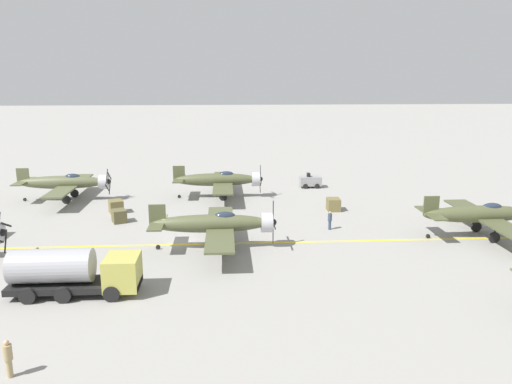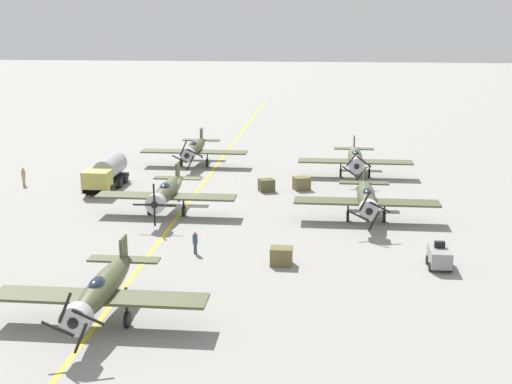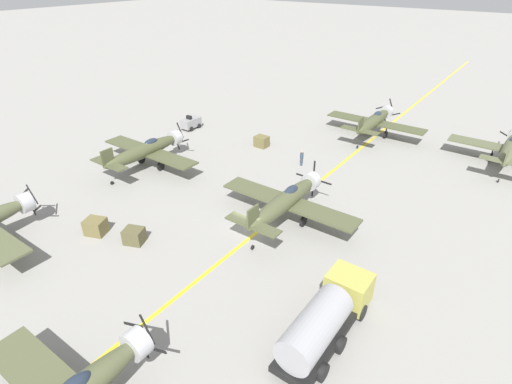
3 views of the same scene
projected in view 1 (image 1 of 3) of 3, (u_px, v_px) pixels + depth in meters
ground_plane at (180, 245)px, 40.39m from camera, size 400.00×400.00×0.00m
taxiway_stripe at (180, 245)px, 40.38m from camera, size 0.30×160.00×0.01m
airplane_mid_left at (220, 180)px, 55.64m from camera, size 12.00×9.98×3.66m
airplane_mid_center at (216, 224)px, 39.12m from camera, size 12.00×9.98×3.80m
airplane_far_center at (483, 214)px, 41.81m from camera, size 12.00×9.98×3.69m
airplane_near_left at (66, 183)px, 54.25m from camera, size 12.00×9.98×3.65m
fuel_tanker at (75, 272)px, 30.88m from camera, size 2.68×8.00×2.98m
tow_tractor at (310, 181)px, 60.94m from camera, size 1.57×2.60×1.79m
ground_crew_walking at (330, 220)px, 44.17m from camera, size 0.36×0.36×1.67m
ground_crew_inspecting at (8, 357)px, 22.42m from camera, size 0.40×0.40×1.84m
supply_crate_by_tanker at (333, 204)px, 50.52m from camera, size 1.51×1.26×1.25m
supply_crate_mid_lane at (119, 216)px, 46.47m from camera, size 1.78×1.65×1.20m
supply_crate_outboard at (116, 206)px, 49.69m from camera, size 1.89×1.74×1.27m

